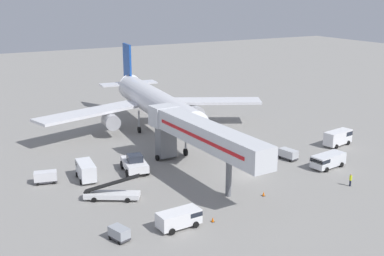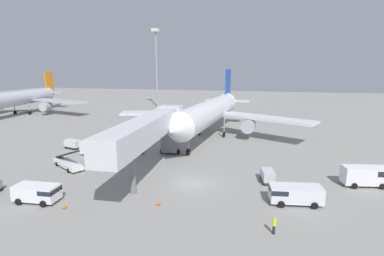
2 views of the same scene
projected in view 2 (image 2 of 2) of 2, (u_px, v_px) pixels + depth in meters
ground_plane at (193, 183)px, 34.53m from camera, size 300.00×300.00×0.00m
airplane_at_gate at (211, 112)px, 57.21m from camera, size 40.01×40.95×13.39m
jet_bridge at (152, 129)px, 37.11m from camera, size 4.24×24.02×7.68m
pushback_tug at (129, 149)px, 45.10m from camera, size 3.65×5.60×2.46m
belt_loader_truck at (68, 163)px, 39.75m from camera, size 6.32×4.67×3.09m
service_van_rear_left at (294, 193)px, 29.15m from camera, size 5.38×2.88×1.87m
service_van_mid_center at (94, 145)px, 47.06m from camera, size 2.46×4.60×2.28m
service_van_outer_right at (38, 192)px, 29.52m from camera, size 4.60×2.44×1.80m
service_van_outer_left at (366, 175)px, 33.51m from camera, size 5.24×2.74×2.33m
baggage_cart_far_left at (73, 144)px, 49.37m from camera, size 3.00×1.97×1.52m
baggage_cart_mid_right at (268, 176)px, 34.73m from camera, size 1.77×2.86×1.47m
ground_crew_worker_foreground at (274, 225)px, 23.74m from camera, size 0.43×0.43×1.60m
safety_cone_alpha at (65, 206)px, 28.28m from camera, size 0.35×0.35×0.54m
safety_cone_bravo at (158, 202)px, 29.01m from camera, size 0.36×0.36×0.55m
airplane_background at (20, 98)px, 85.17m from camera, size 42.58×40.12×12.46m
apron_light_mast at (156, 54)px, 101.67m from camera, size 2.40×2.40×27.18m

